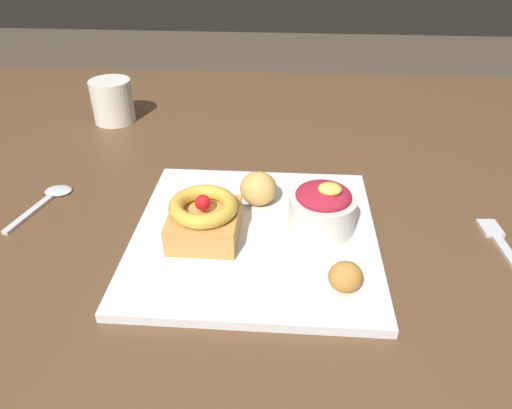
{
  "coord_description": "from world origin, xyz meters",
  "views": [
    {
      "loc": [
        0.11,
        -0.62,
        1.1
      ],
      "look_at": [
        0.07,
        -0.12,
        0.77
      ],
      "focal_mm": 32.8,
      "sensor_mm": 36.0,
      "label": 1
    }
  ],
  "objects_px": {
    "cake_slice": "(204,218)",
    "coffee_mug": "(113,101)",
    "front_plate": "(255,235)",
    "fork": "(501,244)",
    "berry_ramekin": "(322,208)",
    "fritter_front": "(346,277)",
    "spoon": "(46,200)",
    "fritter_middle": "(258,189)"
  },
  "relations": [
    {
      "from": "fritter_front",
      "to": "spoon",
      "type": "bearing_deg",
      "value": 158.32
    },
    {
      "from": "fritter_middle",
      "to": "spoon",
      "type": "relative_size",
      "value": 0.4
    },
    {
      "from": "fritter_front",
      "to": "berry_ramekin",
      "type": "bearing_deg",
      "value": 100.21
    },
    {
      "from": "fork",
      "to": "coffee_mug",
      "type": "distance_m",
      "value": 0.71
    },
    {
      "from": "fork",
      "to": "berry_ramekin",
      "type": "bearing_deg",
      "value": 84.6
    },
    {
      "from": "fritter_front",
      "to": "coffee_mug",
      "type": "relative_size",
      "value": 0.46
    },
    {
      "from": "front_plate",
      "to": "fritter_front",
      "type": "height_order",
      "value": "fritter_front"
    },
    {
      "from": "fritter_front",
      "to": "fork",
      "type": "distance_m",
      "value": 0.23
    },
    {
      "from": "berry_ramekin",
      "to": "fork",
      "type": "bearing_deg",
      "value": -1.83
    },
    {
      "from": "fork",
      "to": "cake_slice",
      "type": "bearing_deg",
      "value": 89.85
    },
    {
      "from": "fritter_front",
      "to": "front_plate",
      "type": "bearing_deg",
      "value": 137.07
    },
    {
      "from": "cake_slice",
      "to": "spoon",
      "type": "xyz_separation_m",
      "value": [
        -0.25,
        0.08,
        -0.04
      ]
    },
    {
      "from": "coffee_mug",
      "to": "cake_slice",
      "type": "bearing_deg",
      "value": -57.35
    },
    {
      "from": "berry_ramekin",
      "to": "spoon",
      "type": "bearing_deg",
      "value": 172.46
    },
    {
      "from": "fritter_middle",
      "to": "fork",
      "type": "height_order",
      "value": "fritter_middle"
    },
    {
      "from": "berry_ramekin",
      "to": "coffee_mug",
      "type": "height_order",
      "value": "same"
    },
    {
      "from": "fritter_front",
      "to": "coffee_mug",
      "type": "xyz_separation_m",
      "value": [
        -0.41,
        0.46,
        0.01
      ]
    },
    {
      "from": "front_plate",
      "to": "fritter_middle",
      "type": "distance_m",
      "value": 0.07
    },
    {
      "from": "fork",
      "to": "coffee_mug",
      "type": "bearing_deg",
      "value": 56.66
    },
    {
      "from": "cake_slice",
      "to": "fritter_middle",
      "type": "height_order",
      "value": "cake_slice"
    },
    {
      "from": "berry_ramekin",
      "to": "fork",
      "type": "xyz_separation_m",
      "value": [
        0.23,
        -0.01,
        -0.04
      ]
    },
    {
      "from": "front_plate",
      "to": "coffee_mug",
      "type": "distance_m",
      "value": 0.47
    },
    {
      "from": "fritter_middle",
      "to": "coffee_mug",
      "type": "relative_size",
      "value": 0.62
    },
    {
      "from": "berry_ramekin",
      "to": "fritter_front",
      "type": "height_order",
      "value": "berry_ramekin"
    },
    {
      "from": "berry_ramekin",
      "to": "fritter_front",
      "type": "bearing_deg",
      "value": -79.79
    },
    {
      "from": "front_plate",
      "to": "berry_ramekin",
      "type": "distance_m",
      "value": 0.09
    },
    {
      "from": "fritter_front",
      "to": "spoon",
      "type": "relative_size",
      "value": 0.3
    },
    {
      "from": "berry_ramekin",
      "to": "fritter_middle",
      "type": "height_order",
      "value": "berry_ramekin"
    },
    {
      "from": "berry_ramekin",
      "to": "fritter_front",
      "type": "xyz_separation_m",
      "value": [
        0.02,
        -0.11,
        -0.01
      ]
    },
    {
      "from": "berry_ramekin",
      "to": "spoon",
      "type": "relative_size",
      "value": 0.68
    },
    {
      "from": "berry_ramekin",
      "to": "coffee_mug",
      "type": "relative_size",
      "value": 1.05
    },
    {
      "from": "berry_ramekin",
      "to": "fritter_middle",
      "type": "xyz_separation_m",
      "value": [
        -0.08,
        0.05,
        -0.01
      ]
    },
    {
      "from": "cake_slice",
      "to": "coffee_mug",
      "type": "bearing_deg",
      "value": 122.65
    },
    {
      "from": "fritter_middle",
      "to": "spoon",
      "type": "bearing_deg",
      "value": 179.79
    },
    {
      "from": "spoon",
      "to": "coffee_mug",
      "type": "xyz_separation_m",
      "value": [
        0.01,
        0.29,
        0.04
      ]
    },
    {
      "from": "cake_slice",
      "to": "fritter_middle",
      "type": "xyz_separation_m",
      "value": [
        0.06,
        0.08,
        -0.0
      ]
    },
    {
      "from": "berry_ramekin",
      "to": "fritter_middle",
      "type": "relative_size",
      "value": 1.69
    },
    {
      "from": "coffee_mug",
      "to": "spoon",
      "type": "bearing_deg",
      "value": -91.48
    },
    {
      "from": "front_plate",
      "to": "cake_slice",
      "type": "height_order",
      "value": "cake_slice"
    },
    {
      "from": "front_plate",
      "to": "fork",
      "type": "height_order",
      "value": "front_plate"
    },
    {
      "from": "fork",
      "to": "coffee_mug",
      "type": "height_order",
      "value": "coffee_mug"
    },
    {
      "from": "fork",
      "to": "spoon",
      "type": "relative_size",
      "value": 1.01
    }
  ]
}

